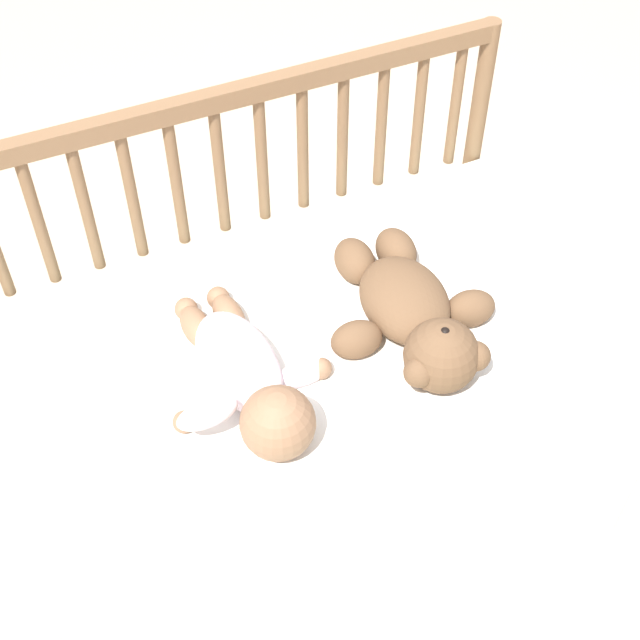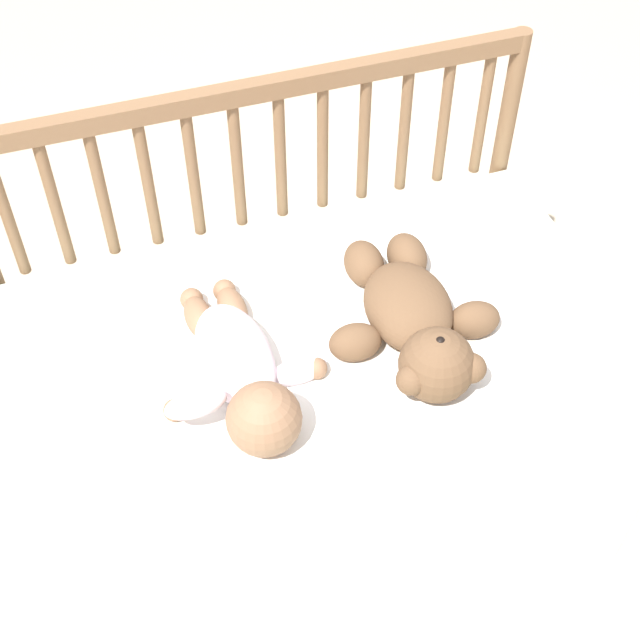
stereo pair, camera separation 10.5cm
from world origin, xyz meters
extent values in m
plane|color=#C6B293|center=(0.00, 0.00, 0.00)|extent=(12.00, 12.00, 0.00)
cube|color=silver|center=(0.00, 0.00, 0.28)|extent=(1.10, 0.66, 0.56)
cylinder|color=brown|center=(-0.53, 0.35, 0.44)|extent=(0.04, 0.04, 0.87)
cylinder|color=brown|center=(0.53, 0.35, 0.44)|extent=(0.04, 0.04, 0.87)
cube|color=brown|center=(0.00, 0.35, 0.85)|extent=(1.06, 0.03, 0.04)
cylinder|color=brown|center=(-0.47, 0.35, 0.70)|extent=(0.02, 0.02, 0.28)
cylinder|color=brown|center=(-0.39, 0.35, 0.70)|extent=(0.02, 0.02, 0.28)
cylinder|color=brown|center=(-0.30, 0.35, 0.70)|extent=(0.02, 0.02, 0.28)
cylinder|color=brown|center=(-0.21, 0.35, 0.70)|extent=(0.02, 0.02, 0.28)
cylinder|color=brown|center=(-0.13, 0.35, 0.70)|extent=(0.02, 0.02, 0.28)
cylinder|color=brown|center=(-0.04, 0.35, 0.70)|extent=(0.02, 0.02, 0.28)
cylinder|color=brown|center=(0.04, 0.35, 0.70)|extent=(0.02, 0.02, 0.28)
cylinder|color=brown|center=(0.13, 0.35, 0.70)|extent=(0.02, 0.02, 0.28)
cylinder|color=brown|center=(0.21, 0.35, 0.70)|extent=(0.02, 0.02, 0.28)
cylinder|color=brown|center=(0.30, 0.35, 0.70)|extent=(0.02, 0.02, 0.28)
cylinder|color=brown|center=(0.39, 0.35, 0.70)|extent=(0.02, 0.02, 0.28)
cylinder|color=brown|center=(0.47, 0.35, 0.70)|extent=(0.02, 0.02, 0.28)
cube|color=white|center=(0.00, -0.01, 0.56)|extent=(0.81, 0.50, 0.01)
ellipsoid|color=brown|center=(0.16, -0.01, 0.61)|extent=(0.17, 0.22, 0.10)
sphere|color=brown|center=(0.15, -0.16, 0.62)|extent=(0.13, 0.13, 0.13)
sphere|color=tan|center=(0.15, -0.16, 0.66)|extent=(0.05, 0.05, 0.05)
sphere|color=black|center=(0.15, -0.16, 0.68)|extent=(0.02, 0.02, 0.02)
sphere|color=brown|center=(0.20, -0.19, 0.63)|extent=(0.05, 0.05, 0.05)
sphere|color=brown|center=(0.09, -0.18, 0.63)|extent=(0.05, 0.05, 0.05)
ellipsoid|color=brown|center=(0.26, -0.07, 0.59)|extent=(0.10, 0.07, 0.07)
ellipsoid|color=brown|center=(0.05, -0.05, 0.59)|extent=(0.10, 0.07, 0.07)
ellipsoid|color=brown|center=(0.21, 0.12, 0.59)|extent=(0.08, 0.11, 0.07)
ellipsoid|color=brown|center=(0.13, 0.12, 0.59)|extent=(0.08, 0.11, 0.07)
ellipsoid|color=white|center=(-0.16, -0.01, 0.60)|extent=(0.13, 0.24, 0.08)
sphere|color=#936B4C|center=(-0.15, -0.17, 0.62)|extent=(0.12, 0.12, 0.12)
ellipsoid|color=white|center=(-0.06, -0.07, 0.58)|extent=(0.10, 0.05, 0.04)
ellipsoid|color=white|center=(-0.25, -0.12, 0.63)|extent=(0.10, 0.05, 0.04)
sphere|color=#936B4C|center=(-0.03, -0.07, 0.58)|extent=(0.04, 0.04, 0.04)
sphere|color=#936B4C|center=(-0.28, -0.08, 0.58)|extent=(0.04, 0.04, 0.04)
ellipsoid|color=#936B4C|center=(-0.13, 0.10, 0.58)|extent=(0.05, 0.10, 0.05)
ellipsoid|color=#936B4C|center=(-0.19, 0.10, 0.58)|extent=(0.05, 0.10, 0.05)
sphere|color=#936B4C|center=(-0.13, 0.15, 0.58)|extent=(0.04, 0.04, 0.04)
sphere|color=#936B4C|center=(-0.19, 0.15, 0.58)|extent=(0.04, 0.04, 0.04)
camera|label=1|loc=(-0.43, -0.94, 1.75)|focal=50.00mm
camera|label=2|loc=(-0.34, -0.98, 1.75)|focal=50.00mm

